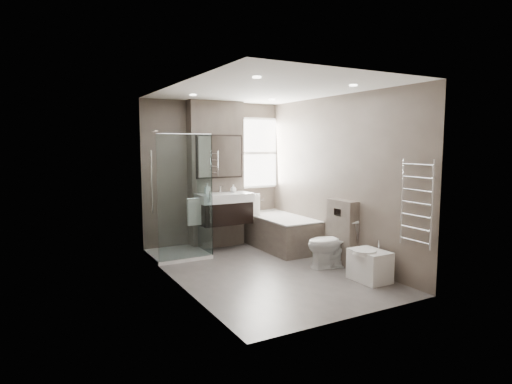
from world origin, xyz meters
TOP-DOWN VIEW (x-y plane):
  - room at (0.00, 0.00)m, footprint 2.70×3.90m
  - vanity_pier at (0.00, 1.77)m, footprint 1.00×0.25m
  - vanity at (0.00, 1.43)m, footprint 0.95×0.47m
  - mirror_cabinet at (0.00, 1.61)m, footprint 0.86×0.08m
  - towel_left at (-0.56, 1.40)m, footprint 0.24×0.06m
  - towel_right at (0.56, 1.40)m, footprint 0.24×0.06m
  - shower_enclosure at (-0.75, 1.35)m, footprint 0.90×0.90m
  - bathtub at (0.92, 1.10)m, footprint 0.75×1.60m
  - window at (0.90, 1.88)m, footprint 0.98×0.06m
  - toilet at (0.97, -0.28)m, footprint 0.78×0.53m
  - cistern_box at (1.21, -0.25)m, footprint 0.19×0.55m
  - bidet at (1.01, -1.06)m, footprint 0.45×0.52m
  - towel_radiator at (1.25, -1.60)m, footprint 0.03×0.49m
  - soap_bottle_a at (-0.29, 1.48)m, footprint 0.08×0.08m
  - soap_bottle_b at (0.22, 1.52)m, footprint 0.11×0.11m

SIDE VIEW (x-z plane):
  - bidet at x=1.01m, z-range -0.05..0.49m
  - bathtub at x=0.92m, z-range 0.03..0.60m
  - toilet at x=0.97m, z-range 0.00..0.73m
  - shower_enclosure at x=-0.75m, z-range -0.51..1.49m
  - cistern_box at x=1.21m, z-range 0.00..1.00m
  - towel_left at x=-0.56m, z-range 0.50..0.94m
  - towel_right at x=0.56m, z-range 0.50..0.94m
  - vanity at x=0.00m, z-range 0.41..1.07m
  - soap_bottle_b at x=0.22m, z-range 1.00..1.14m
  - soap_bottle_a at x=-0.29m, z-range 1.00..1.18m
  - towel_radiator at x=1.25m, z-range 0.57..1.67m
  - room at x=0.00m, z-range -0.05..2.65m
  - vanity_pier at x=0.00m, z-range 0.00..2.60m
  - mirror_cabinet at x=0.00m, z-range 1.25..2.01m
  - window at x=0.90m, z-range 1.01..2.34m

